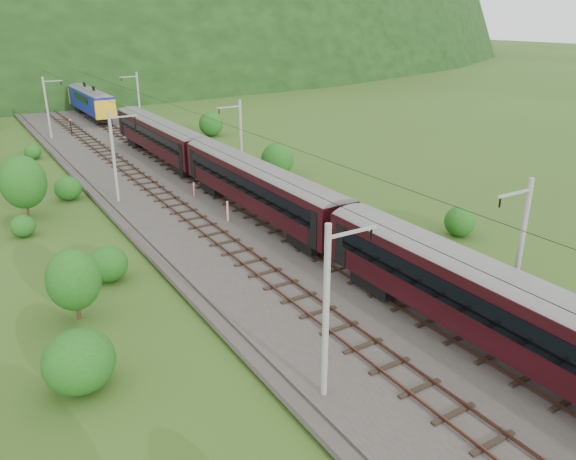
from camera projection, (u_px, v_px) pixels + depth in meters
ground at (426, 357)px, 27.85m from camera, size 600.00×600.00×0.00m
railbed at (313, 279)px, 35.75m from camera, size 14.00×220.00×0.30m
track_left at (281, 285)px, 34.50m from camera, size 2.40×220.00×0.27m
track_right at (344, 267)px, 36.84m from camera, size 2.40×220.00×0.27m
catenary_left at (114, 155)px, 48.68m from camera, size 2.54×192.28×8.00m
catenary_right at (240, 139)px, 54.66m from camera, size 2.54×192.28×8.00m
overhead_wires at (315, 173)px, 33.24m from camera, size 4.83×198.00×0.03m
train at (347, 222)px, 35.54m from camera, size 3.04×145.54×5.28m
hazard_post_near at (228, 211)px, 44.95m from camera, size 0.18×0.18×1.69m
hazard_post_far at (194, 190)px, 51.07m from camera, size 0.14×0.14×1.33m
signal at (71, 126)px, 76.37m from camera, size 0.26×0.26×2.31m
vegetation_left at (100, 316)px, 27.01m from camera, size 11.27×151.44×6.45m
vegetation_right at (416, 212)px, 43.80m from camera, size 6.46×100.76×3.11m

